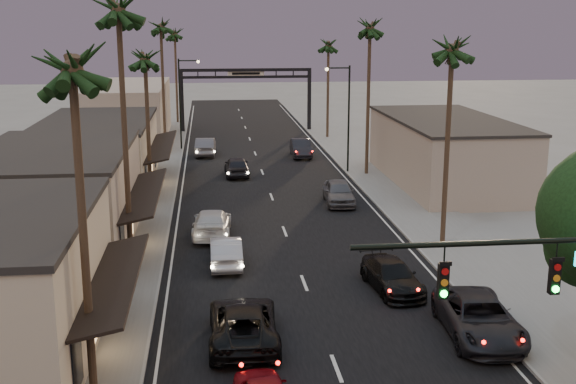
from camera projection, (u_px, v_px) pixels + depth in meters
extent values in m
plane|color=slate|center=(268.00, 188.00, 55.61)|extent=(200.00, 200.00, 0.00)
cube|color=black|center=(263.00, 175.00, 60.45)|extent=(14.00, 120.00, 0.02)
cube|color=slate|center=(154.00, 161.00, 66.18)|extent=(5.00, 92.00, 0.12)
cube|color=slate|center=(357.00, 157.00, 68.23)|extent=(5.00, 92.00, 0.12)
cube|color=gray|center=(56.00, 201.00, 40.04)|extent=(8.00, 14.00, 5.50)
cube|color=beige|center=(98.00, 155.00, 55.57)|extent=(8.00, 16.00, 5.00)
cube|color=gray|center=(128.00, 112.00, 77.71)|extent=(8.00, 20.00, 6.00)
cube|color=gray|center=(446.00, 152.00, 56.55)|extent=(8.00, 18.00, 5.00)
cylinder|color=black|center=(502.00, 243.00, 19.64)|extent=(8.40, 0.16, 0.16)
cube|color=black|center=(443.00, 281.00, 19.71)|extent=(0.28, 0.22, 1.00)
cube|color=black|center=(555.00, 277.00, 20.06)|extent=(0.28, 0.22, 1.00)
cube|color=black|center=(182.00, 102.00, 83.03)|extent=(0.40, 0.40, 7.00)
cube|color=black|center=(309.00, 100.00, 84.63)|extent=(0.40, 0.40, 7.00)
cube|color=black|center=(246.00, 70.00, 83.00)|extent=(15.20, 0.35, 0.35)
cube|color=black|center=(246.00, 77.00, 83.19)|extent=(15.20, 0.30, 0.30)
cube|color=beige|center=(246.00, 73.00, 83.08)|extent=(4.20, 0.12, 1.00)
cylinder|color=black|center=(349.00, 120.00, 60.19)|extent=(0.16, 0.16, 9.00)
cylinder|color=black|center=(338.00, 68.00, 59.10)|extent=(2.00, 0.12, 0.12)
sphere|color=#FFD899|center=(327.00, 69.00, 59.03)|extent=(0.30, 0.30, 0.30)
cylinder|color=black|center=(180.00, 105.00, 71.22)|extent=(0.16, 0.16, 9.00)
cylinder|color=black|center=(189.00, 61.00, 70.34)|extent=(2.00, 0.12, 0.12)
sphere|color=#FFD899|center=(198.00, 62.00, 70.46)|extent=(0.30, 0.30, 0.30)
cylinder|color=#38281C|center=(84.00, 242.00, 23.44)|extent=(0.28, 0.28, 11.00)
sphere|color=black|center=(71.00, 51.00, 22.04)|extent=(3.20, 3.20, 3.20)
cylinder|color=#38281C|center=(125.00, 145.00, 35.78)|extent=(0.28, 0.28, 13.00)
cylinder|color=#38281C|center=(148.00, 133.00, 49.67)|extent=(0.28, 0.28, 10.00)
sphere|color=black|center=(145.00, 51.00, 48.38)|extent=(3.20, 3.20, 3.20)
cylinder|color=#38281C|center=(163.00, 93.00, 67.82)|extent=(0.28, 0.28, 12.00)
sphere|color=black|center=(160.00, 21.00, 66.31)|extent=(3.20, 3.20, 3.20)
cylinder|color=#38281C|center=(447.00, 151.00, 39.80)|extent=(0.28, 0.28, 11.00)
sphere|color=black|center=(453.00, 39.00, 38.40)|extent=(3.20, 3.20, 3.20)
cylinder|color=#38281C|center=(368.00, 103.00, 59.03)|extent=(0.28, 0.28, 12.00)
sphere|color=black|center=(370.00, 20.00, 57.52)|extent=(3.20, 3.20, 3.20)
cylinder|color=#38281C|center=(328.00, 92.00, 78.61)|extent=(0.28, 0.28, 10.00)
sphere|color=black|center=(329.00, 40.00, 77.33)|extent=(3.20, 3.20, 3.20)
cylinder|color=#38281C|center=(176.00, 79.00, 90.22)|extent=(0.28, 0.28, 11.00)
sphere|color=black|center=(175.00, 29.00, 88.82)|extent=(3.20, 3.20, 3.20)
imported|color=black|center=(243.00, 323.00, 28.63)|extent=(2.79, 5.87, 1.62)
imported|color=#AAABB0|center=(226.00, 251.00, 37.79)|extent=(1.62, 4.62, 1.52)
imported|color=#BCBCBC|center=(212.00, 223.00, 43.03)|extent=(2.51, 5.54, 1.57)
imported|color=black|center=(237.00, 166.00, 59.77)|extent=(2.01, 4.81, 1.62)
imported|color=#545359|center=(206.00, 146.00, 69.11)|extent=(2.03, 5.20, 1.69)
imported|color=black|center=(479.00, 318.00, 29.12)|extent=(3.12, 6.07, 1.64)
imported|color=black|center=(392.00, 276.00, 34.23)|extent=(2.54, 5.11, 1.43)
imported|color=#505156|center=(339.00, 192.00, 50.54)|extent=(2.25, 5.01, 1.67)
imported|color=black|center=(301.00, 148.00, 68.32)|extent=(1.87, 5.05, 1.65)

